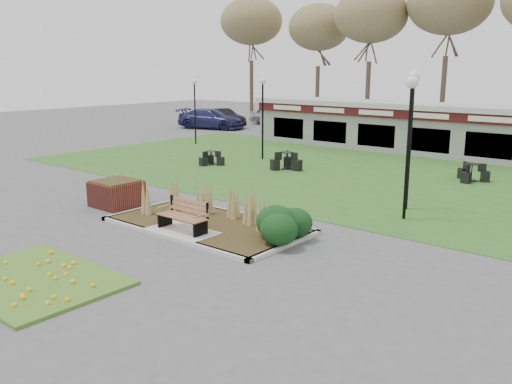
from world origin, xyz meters
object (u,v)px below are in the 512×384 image
Objects in this scene: lamp_post_mid_right at (410,117)px; bistro_set_d at (471,175)px; car_black at (222,118)px; lamp_post_far_right at (412,110)px; food_pavilion at (439,129)px; car_blue at (211,119)px; bistro_set_a at (211,160)px; bistro_set_b at (287,163)px; brick_planter at (117,193)px; lamp_post_mid_left at (263,100)px; lamp_post_far_left at (195,97)px; car_silver at (272,116)px; park_bench at (184,215)px.

bistro_set_d is (-0.36, 7.61, -3.12)m from lamp_post_mid_right.
lamp_post_far_right is at bearing -114.03° from car_black.
food_pavilion is 20.19m from car_black.
car_black is 1.66m from car_blue.
lamp_post_far_right is at bearing -9.97° from bistro_set_a.
lamp_post_far_right reaches higher than bistro_set_b.
lamp_post_mid_right is at bearing -87.30° from bistro_set_d.
lamp_post_far_right reaches higher than car_black.
bistro_set_a is (-3.30, 8.28, -0.22)m from brick_planter.
bistro_set_d is (10.84, 1.26, -2.92)m from lamp_post_mid_left.
lamp_post_far_right is at bearing 112.03° from lamp_post_mid_right.
lamp_post_far_left is at bearing -136.55° from car_black.
brick_planter is at bearing -68.25° from bistro_set_a.
brick_planter is 0.36× the size of lamp_post_far_left.
car_silver is at bearing -36.73° from car_blue.
lamp_post_mid_left is (-6.81, -7.59, 1.73)m from food_pavilion.
brick_planter is 8.92m from bistro_set_a.
car_black is at bearing 144.92° from lamp_post_mid_right.
car_black is (-15.53, 22.10, 0.29)m from brick_planter.
lamp_post_far_left is (-18.39, 8.24, -0.33)m from lamp_post_mid_right.
park_bench is 32.01m from car_silver.
brick_planter is at bearing -143.05° from lamp_post_far_right.
park_bench is at bearing -69.30° from bistro_set_b.
lamp_post_far_left is (-14.00, -5.71, 1.59)m from food_pavilion.
food_pavilion reaches higher than car_silver.
lamp_post_mid_right is at bearing -72.52° from food_pavilion.
lamp_post_far_right is at bearing -72.97° from food_pavilion.
bistro_set_d is (11.74, 4.35, 0.02)m from bistro_set_a.
bistro_set_b reaches higher than bistro_set_d.
park_bench is at bearing -60.66° from lamp_post_mid_left.
car_silver is at bearing 126.35° from lamp_post_mid_left.
bistro_set_d is (0.14, 6.39, -3.23)m from lamp_post_far_right.
lamp_post_mid_left reaches higher than bistro_set_a.
food_pavilion is at bearing 76.94° from brick_planter.
car_silver is (-21.97, 20.98, -2.60)m from lamp_post_mid_right.
bistro_set_a is at bearing 164.90° from lamp_post_mid_right.
brick_planter is at bearing -54.08° from lamp_post_far_left.
bistro_set_b is 20.19m from car_black.
lamp_post_far_right is at bearing -122.59° from car_silver.
bistro_set_a is 0.28× the size of car_silver.
brick_planter is at bearing -159.38° from car_blue.
lamp_post_mid_left is at bearing 73.87° from bistro_set_a.
lamp_post_mid_left is 1.05× the size of lamp_post_far_left.
food_pavilion is at bearing 54.20° from bistro_set_a.
lamp_post_far_left is 8.50m from bistro_set_a.
car_blue reaches higher than brick_planter.
lamp_post_mid_right is at bearing -15.10° from bistro_set_a.
lamp_post_mid_left is at bearing 154.41° from lamp_post_far_right.
lamp_post_mid_left is 17.13m from car_black.
park_bench is at bearing -106.77° from bistro_set_d.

